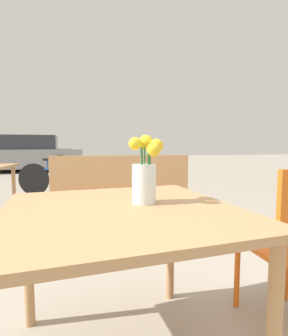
{
  "coord_description": "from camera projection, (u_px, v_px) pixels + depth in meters",
  "views": [
    {
      "loc": [
        -0.15,
        -1.06,
        0.98
      ],
      "look_at": [
        0.11,
        0.05,
        0.87
      ],
      "focal_mm": 28.0,
      "sensor_mm": 36.0,
      "label": 1
    }
  ],
  "objects": [
    {
      "name": "table_front",
      "position": [
        121.0,
        228.0,
        1.1
      ],
      "size": [
        1.02,
        1.03,
        0.71
      ],
      "color": "tan",
      "rests_on": "ground_plane"
    },
    {
      "name": "bicycle",
      "position": [
        56.0,
        179.0,
        4.93
      ],
      "size": [
        1.41,
        0.62,
        0.7
      ],
      "color": "black",
      "rests_on": "ground_plane"
    },
    {
      "name": "parked_car",
      "position": [
        26.0,
        154.0,
        9.45
      ],
      "size": [
        3.98,
        2.07,
        1.28
      ],
      "color": "gray",
      "rests_on": "ground_plane"
    },
    {
      "name": "flower_vase",
      "position": [
        145.0,
        175.0,
        1.16
      ],
      "size": [
        0.16,
        0.16,
        0.3
      ],
      "color": "silver",
      "rests_on": "table_front"
    },
    {
      "name": "bench_near",
      "position": [
        120.0,
        192.0,
        2.81
      ],
      "size": [
        1.55,
        0.57,
        0.85
      ],
      "color": "tan",
      "rests_on": "ground_plane"
    }
  ]
}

